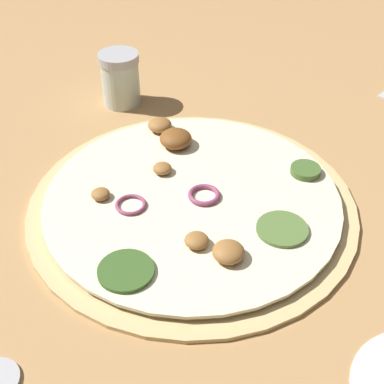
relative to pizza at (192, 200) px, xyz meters
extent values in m
plane|color=tan|center=(0.00, 0.00, -0.01)|extent=(3.00, 3.00, 0.00)
cylinder|color=#D6B77A|center=(0.00, 0.00, 0.00)|extent=(0.36, 0.36, 0.01)
cylinder|color=#EFE5C1|center=(0.00, 0.00, 0.00)|extent=(0.33, 0.33, 0.00)
ellipsoid|color=brown|center=(-0.09, 0.04, 0.02)|extent=(0.04, 0.04, 0.02)
ellipsoid|color=#996633|center=(0.07, -0.04, 0.01)|extent=(0.02, 0.02, 0.01)
ellipsoid|color=#996633|center=(-0.05, -0.01, 0.01)|extent=(0.02, 0.02, 0.01)
cylinder|color=#385B23|center=(0.06, -0.11, 0.01)|extent=(0.05, 0.05, 0.00)
torus|color=#934266|center=(0.01, 0.01, 0.01)|extent=(0.04, 0.04, 0.01)
ellipsoid|color=#996633|center=(-0.05, -0.09, 0.01)|extent=(0.02, 0.02, 0.01)
ellipsoid|color=#996633|center=(0.10, -0.02, 0.01)|extent=(0.03, 0.03, 0.02)
cylinder|color=#47662D|center=(0.03, 0.13, 0.01)|extent=(0.03, 0.03, 0.01)
ellipsoid|color=#996633|center=(-0.14, 0.04, 0.01)|extent=(0.03, 0.03, 0.02)
torus|color=#934266|center=(-0.02, -0.07, 0.01)|extent=(0.03, 0.03, 0.00)
cylinder|color=#567538|center=(0.10, 0.05, 0.01)|extent=(0.05, 0.05, 0.00)
cylinder|color=silver|center=(-0.25, 0.04, 0.02)|extent=(0.05, 0.05, 0.06)
cylinder|color=#B2B2B7|center=(-0.25, 0.04, 0.06)|extent=(0.06, 0.06, 0.01)
camera|label=1|loc=(0.38, -0.24, 0.38)|focal=50.00mm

